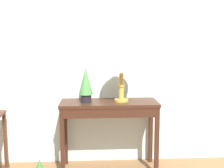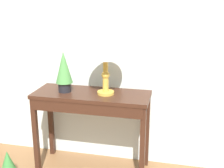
# 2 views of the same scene
# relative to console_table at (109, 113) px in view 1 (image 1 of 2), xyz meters

# --- Properties ---
(back_wall_with_art) EXTENTS (9.00, 0.10, 2.80)m
(back_wall_with_art) POSITION_rel_console_table_xyz_m (0.11, 0.32, 0.73)
(back_wall_with_art) COLOR silver
(back_wall_with_art) RESTS_ON ground
(console_table) EXTENTS (1.08, 0.41, 0.79)m
(console_table) POSITION_rel_console_table_xyz_m (0.00, 0.00, 0.00)
(console_table) COLOR #381E14
(console_table) RESTS_ON ground
(table_lamp) EXTENTS (0.33, 0.33, 0.54)m
(table_lamp) POSITION_rel_console_table_xyz_m (0.14, 0.02, 0.54)
(table_lamp) COLOR gold
(table_lamp) RESTS_ON console_table
(potted_plant_on_console) EXTENTS (0.16, 0.16, 0.38)m
(potted_plant_on_console) POSITION_rel_console_table_xyz_m (-0.26, 0.01, 0.33)
(potted_plant_on_console) COLOR black
(potted_plant_on_console) RESTS_ON console_table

